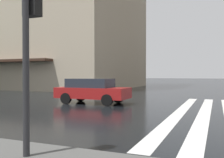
{
  "coord_description": "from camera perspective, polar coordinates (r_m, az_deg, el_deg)",
  "views": [
    {
      "loc": [
        -7.51,
        1.93,
        1.63
      ],
      "look_at": [
        5.44,
        7.25,
        1.4
      ],
      "focal_mm": 41.09,
      "sensor_mm": 36.0,
      "label": 1
    }
  ],
  "objects": [
    {
      "name": "traffic_signal_post",
      "position": [
        5.08,
        -17.74,
        12.1
      ],
      "size": [
        0.44,
        0.3,
        3.42
      ],
      "color": "#232326",
      "rests_on": "sidewalk_pavement"
    },
    {
      "name": "car_red",
      "position": [
        14.61,
        -4.47,
        -2.48
      ],
      "size": [
        1.85,
        4.1,
        1.41
      ],
      "color": "maroon",
      "rests_on": "ground_plane"
    }
  ]
}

